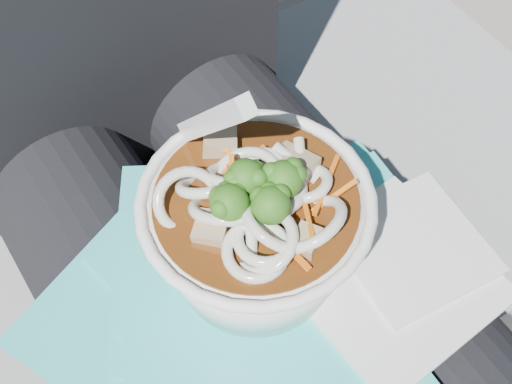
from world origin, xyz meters
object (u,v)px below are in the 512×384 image
lap (263,316)px  plastic_bag (249,293)px  person_body (208,226)px  stone_ledge (199,324)px  udon_bowl (256,226)px

lap → plastic_bag: (-0.02, -0.01, 0.09)m
lap → person_body: bearing=90.0°
stone_ledge → lap: (0.00, -0.15, 0.30)m
plastic_bag → udon_bowl: (0.01, 0.01, 0.07)m
plastic_bag → udon_bowl: size_ratio=1.73×
stone_ledge → lap: lap is taller
stone_ledge → person_body: person_body is taller
lap → udon_bowl: (-0.01, 0.00, 0.16)m
lap → plastic_bag: plastic_bag is taller
lap → udon_bowl: bearing=168.2°
lap → person_body: size_ratio=0.49×
person_body → udon_bowl: size_ratio=4.88×
person_body → stone_ledge: bearing=90.0°
stone_ledge → udon_bowl: size_ratio=4.96×
lap → plastic_bag: bearing=-152.4°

